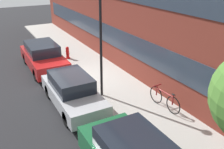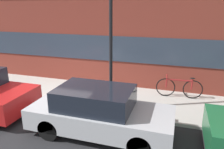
{
  "view_description": "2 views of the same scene",
  "coord_description": "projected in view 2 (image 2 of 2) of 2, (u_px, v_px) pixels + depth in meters",
  "views": [
    {
      "loc": [
        11.29,
        -4.01,
        5.51
      ],
      "look_at": [
        3.09,
        0.44,
        1.43
      ],
      "focal_mm": 40.0,
      "sensor_mm": 36.0,
      "label": 1
    },
    {
      "loc": [
        4.36,
        -6.25,
        3.5
      ],
      "look_at": [
        2.23,
        0.55,
        1.3
      ],
      "focal_mm": 35.0,
      "sensor_mm": 36.0,
      "label": 2
    }
  ],
  "objects": [
    {
      "name": "parked_car_silver",
      "position": [
        99.0,
        112.0,
        6.15
      ],
      "size": [
        4.03,
        1.62,
        1.38
      ],
      "color": "#B2B5BA",
      "rests_on": "ground_plane"
    },
    {
      "name": "sidewalk_strip",
      "position": [
        68.0,
        93.0,
        9.21
      ],
      "size": [
        28.0,
        2.73,
        0.1
      ],
      "color": "#B2AFA8",
      "rests_on": "ground_plane"
    },
    {
      "name": "ground_plane",
      "position": [
        50.0,
        107.0,
        7.98
      ],
      "size": [
        56.0,
        56.0,
        0.0
      ],
      "primitive_type": "plane",
      "color": "#232326"
    },
    {
      "name": "lamp_post",
      "position": [
        111.0,
        28.0,
        6.82
      ],
      "size": [
        0.32,
        0.32,
        4.47
      ],
      "color": "black",
      "rests_on": "sidewalk_strip"
    },
    {
      "name": "bicycle",
      "position": [
        179.0,
        87.0,
        8.48
      ],
      "size": [
        1.76,
        0.44,
        0.85
      ],
      "rotation": [
        0.0,
        0.0,
        3.2
      ],
      "color": "black",
      "rests_on": "sidewalk_strip"
    }
  ]
}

